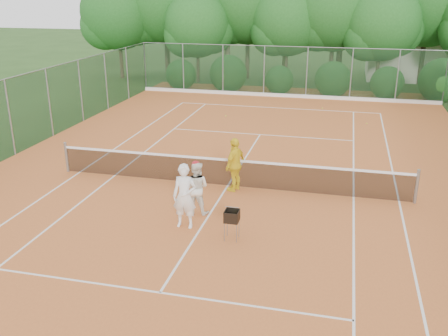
% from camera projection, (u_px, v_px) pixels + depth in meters
% --- Properties ---
extents(ground, '(120.00, 120.00, 0.00)m').
position_uv_depth(ground, '(228.00, 187.00, 16.72)').
color(ground, '#274719').
rests_on(ground, ground).
extents(clay_court, '(18.00, 36.00, 0.02)m').
position_uv_depth(clay_court, '(228.00, 186.00, 16.72)').
color(clay_court, '#C9682E').
rests_on(clay_court, ground).
extents(club_building, '(8.00, 5.00, 3.00)m').
position_uv_depth(club_building, '(425.00, 58.00, 36.12)').
color(club_building, beige).
rests_on(club_building, ground).
extents(tennis_net, '(11.97, 0.10, 1.10)m').
position_uv_depth(tennis_net, '(228.00, 172.00, 16.54)').
color(tennis_net, gray).
rests_on(tennis_net, clay_court).
extents(player_white, '(0.67, 0.45, 1.82)m').
position_uv_depth(player_white, '(185.00, 196.00, 13.59)').
color(player_white, white).
rests_on(player_white, clay_court).
extents(player_center_grp, '(0.80, 0.65, 1.61)m').
position_uv_depth(player_center_grp, '(196.00, 187.00, 14.48)').
color(player_center_grp, white).
rests_on(player_center_grp, clay_court).
extents(player_yellow, '(0.74, 1.13, 1.78)m').
position_uv_depth(player_yellow, '(235.00, 164.00, 16.09)').
color(player_yellow, yellow).
rests_on(player_yellow, clay_court).
extents(ball_hopper, '(0.36, 0.36, 0.82)m').
position_uv_depth(ball_hopper, '(232.00, 217.00, 12.97)').
color(ball_hopper, gray).
rests_on(ball_hopper, clay_court).
extents(stray_ball_a, '(0.07, 0.07, 0.07)m').
position_uv_depth(stray_ball_a, '(226.00, 116.00, 25.72)').
color(stray_ball_a, '#C7D732').
rests_on(stray_ball_a, clay_court).
extents(stray_ball_b, '(0.07, 0.07, 0.07)m').
position_uv_depth(stray_ball_b, '(322.00, 108.00, 27.38)').
color(stray_ball_b, '#C7D331').
rests_on(stray_ball_b, clay_court).
extents(stray_ball_c, '(0.07, 0.07, 0.07)m').
position_uv_depth(stray_ball_c, '(367.00, 124.00, 24.27)').
color(stray_ball_c, '#CDD230').
rests_on(stray_ball_c, clay_court).
extents(court_markings, '(11.03, 23.83, 0.01)m').
position_uv_depth(court_markings, '(228.00, 186.00, 16.71)').
color(court_markings, white).
rests_on(court_markings, clay_court).
extents(fence_back, '(18.07, 0.07, 3.00)m').
position_uv_depth(fence_back, '(285.00, 72.00, 29.90)').
color(fence_back, '#19381E').
rests_on(fence_back, clay_court).
extents(tropical_treeline, '(32.10, 8.49, 15.03)m').
position_uv_depth(tropical_treeline, '(319.00, 6.00, 33.13)').
color(tropical_treeline, brown).
rests_on(tropical_treeline, ground).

